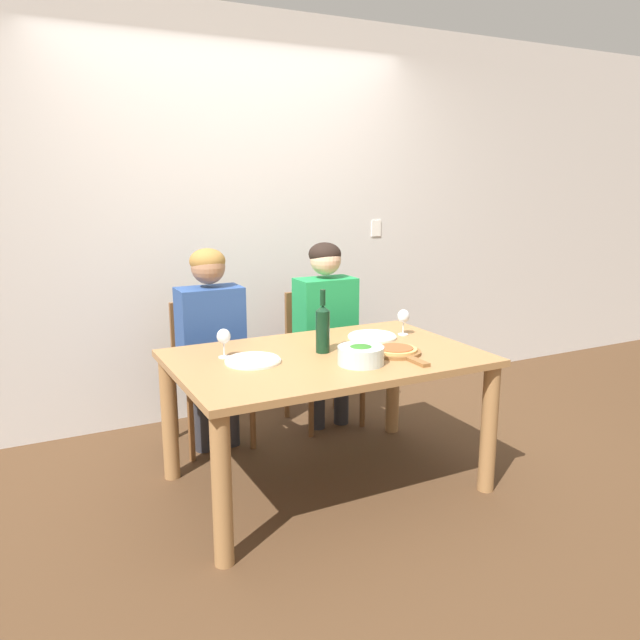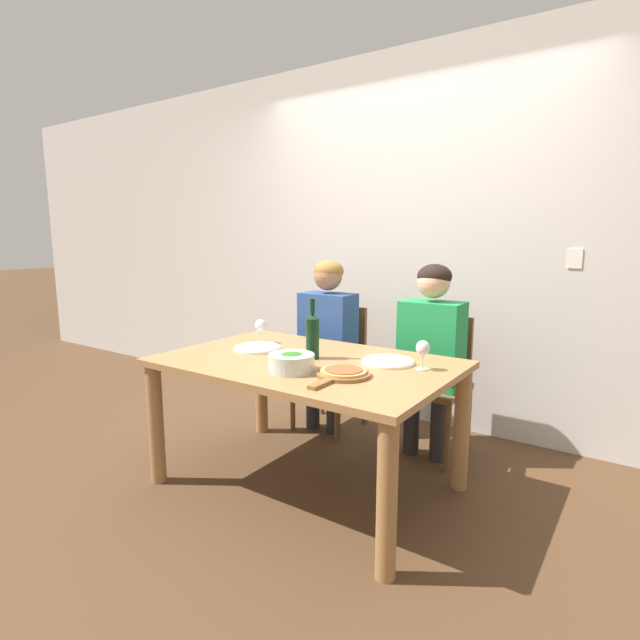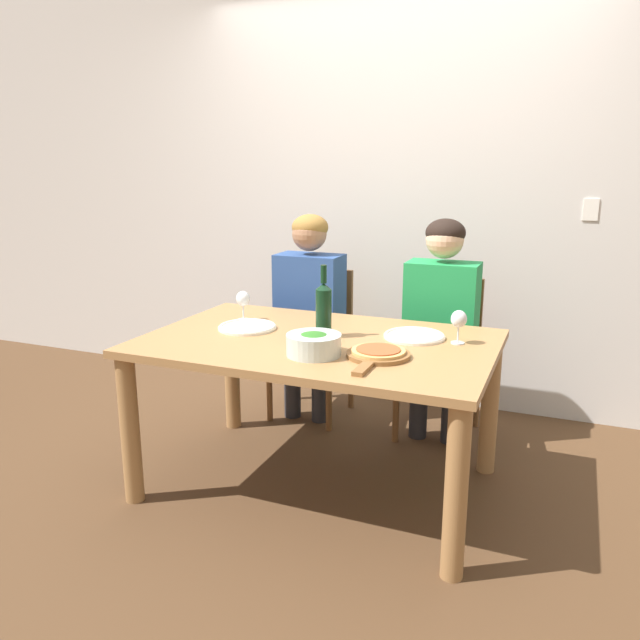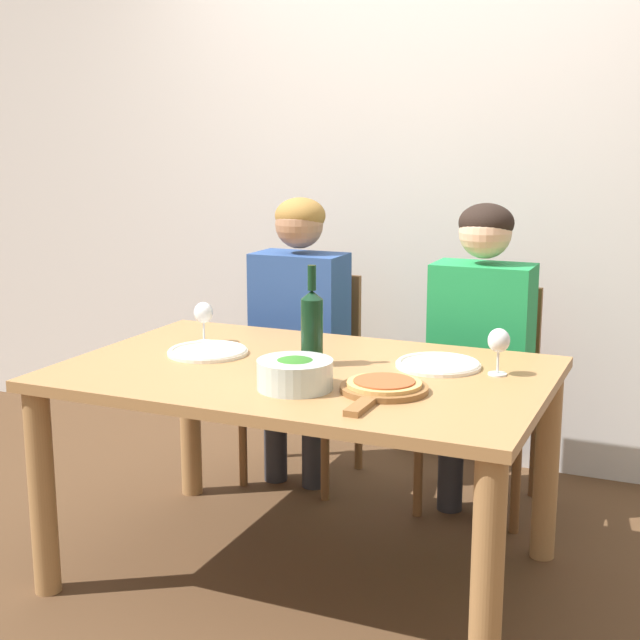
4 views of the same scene
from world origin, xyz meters
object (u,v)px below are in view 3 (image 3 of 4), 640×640
at_px(person_man, 441,310).
at_px(broccoli_bowl, 314,344).
at_px(dinner_plate_left, 247,327).
at_px(dinner_plate_right, 414,336).
at_px(person_woman, 309,298).
at_px(chair_left, 316,336).
at_px(wine_glass_left, 243,300).
at_px(wine_bottle, 324,309).
at_px(chair_right, 443,350).
at_px(wine_glass_right, 459,321).
at_px(pizza_on_board, 378,354).

relative_size(person_man, broccoli_bowl, 5.31).
height_order(broccoli_bowl, dinner_plate_left, broccoli_bowl).
bearing_deg(person_man, dinner_plate_right, -90.42).
relative_size(person_woman, broccoli_bowl, 5.31).
relative_size(chair_left, broccoli_bowl, 3.81).
relative_size(broccoli_bowl, wine_glass_left, 1.52).
relative_size(person_man, wine_bottle, 3.66).
relative_size(chair_left, chair_right, 1.00).
relative_size(person_woman, wine_glass_right, 8.07).
distance_m(person_man, wine_glass_right, 0.63).
relative_size(chair_right, pizza_on_board, 2.17).
bearing_deg(chair_left, person_woman, -90.00).
distance_m(wine_bottle, dinner_plate_left, 0.41).
relative_size(dinner_plate_left, wine_glass_right, 1.85).
xyz_separation_m(person_woman, dinner_plate_right, (0.77, -0.57, 0.00)).
height_order(chair_right, wine_bottle, wine_bottle).
height_order(broccoli_bowl, wine_glass_right, wine_glass_right).
bearing_deg(pizza_on_board, person_man, 85.55).
bearing_deg(wine_bottle, dinner_plate_left, -178.89).
bearing_deg(wine_bottle, dinner_plate_right, 19.82).
height_order(wine_bottle, wine_glass_right, wine_bottle).
bearing_deg(dinner_plate_left, dinner_plate_right, 10.72).
distance_m(dinner_plate_left, pizza_on_board, 0.74).
distance_m(broccoli_bowl, dinner_plate_right, 0.53).
xyz_separation_m(person_man, wine_bottle, (-0.39, -0.71, 0.12)).
bearing_deg(person_man, person_woman, 180.00).
height_order(chair_left, wine_glass_right, wine_glass_right).
xyz_separation_m(chair_left, pizza_on_board, (0.70, -1.03, 0.26)).
distance_m(dinner_plate_right, pizza_on_board, 0.36).
distance_m(person_man, pizza_on_board, 0.92).
relative_size(chair_left, wine_bottle, 2.62).
relative_size(person_woman, person_man, 1.00).
distance_m(broccoli_bowl, pizza_on_board, 0.27).
height_order(chair_right, dinner_plate_left, chair_right).
height_order(person_man, wine_glass_right, person_man).
bearing_deg(broccoli_bowl, wine_glass_left, 143.72).
bearing_deg(wine_glass_left, broccoli_bowl, -36.28).
relative_size(wine_bottle, wine_glass_right, 2.21).
distance_m(wine_glass_left, wine_glass_right, 1.08).
bearing_deg(dinner_plate_left, pizza_on_board, -15.71).
bearing_deg(person_man, broccoli_bowl, -108.34).
xyz_separation_m(chair_right, broccoli_bowl, (-0.33, -1.09, 0.29)).
xyz_separation_m(wine_bottle, dinner_plate_right, (0.39, 0.14, -0.12)).
height_order(wine_bottle, wine_glass_left, wine_bottle).
distance_m(chair_left, wine_glass_left, 0.77).
xyz_separation_m(person_man, dinner_plate_left, (-0.79, -0.72, 0.00)).
relative_size(chair_left, pizza_on_board, 2.17).
xyz_separation_m(person_woman, dinner_plate_left, (-0.01, -0.72, 0.00)).
distance_m(person_man, wine_glass_left, 1.06).
bearing_deg(person_man, wine_bottle, -119.06).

